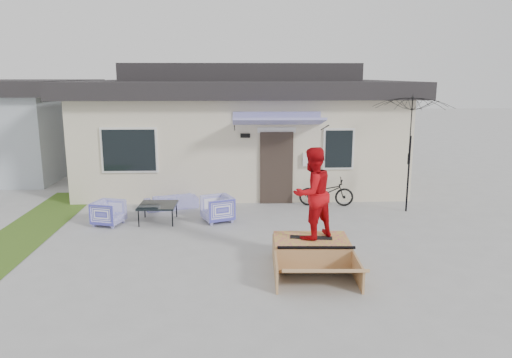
{
  "coord_description": "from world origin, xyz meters",
  "views": [
    {
      "loc": [
        -0.15,
        -9.38,
        3.69
      ],
      "look_at": [
        0.3,
        1.8,
        1.3
      ],
      "focal_mm": 34.22,
      "sensor_mm": 36.0,
      "label": 1
    }
  ],
  "objects_px": {
    "armchair_right": "(217,207)",
    "patio_umbrella": "(410,149)",
    "skate_ramp": "(311,251)",
    "skateboard": "(311,237)",
    "armchair_left": "(109,212)",
    "skater": "(312,192)",
    "coffee_table": "(158,213)",
    "loveseat": "(171,198)",
    "bicycle": "(326,189)"
  },
  "relations": [
    {
      "from": "armchair_right",
      "to": "skateboard",
      "type": "height_order",
      "value": "armchair_right"
    },
    {
      "from": "armchair_left",
      "to": "bicycle",
      "type": "height_order",
      "value": "bicycle"
    },
    {
      "from": "coffee_table",
      "to": "skateboard",
      "type": "distance_m",
      "value": 4.53
    },
    {
      "from": "bicycle",
      "to": "skateboard",
      "type": "distance_m",
      "value": 4.4
    },
    {
      "from": "bicycle",
      "to": "skater",
      "type": "bearing_deg",
      "value": 171.36
    },
    {
      "from": "armchair_right",
      "to": "skate_ramp",
      "type": "height_order",
      "value": "armchair_right"
    },
    {
      "from": "skate_ramp",
      "to": "skateboard",
      "type": "bearing_deg",
      "value": 90.0
    },
    {
      "from": "armchair_right",
      "to": "coffee_table",
      "type": "xyz_separation_m",
      "value": [
        -1.52,
        0.02,
        -0.14
      ]
    },
    {
      "from": "skate_ramp",
      "to": "skater",
      "type": "relative_size",
      "value": 1.08
    },
    {
      "from": "skateboard",
      "to": "skater",
      "type": "height_order",
      "value": "skater"
    },
    {
      "from": "patio_umbrella",
      "to": "skate_ramp",
      "type": "xyz_separation_m",
      "value": [
        -3.2,
        -3.65,
        -1.5
      ]
    },
    {
      "from": "armchair_right",
      "to": "bicycle",
      "type": "bearing_deg",
      "value": 92.7
    },
    {
      "from": "coffee_table",
      "to": "patio_umbrella",
      "type": "xyz_separation_m",
      "value": [
        6.7,
        0.73,
        1.52
      ]
    },
    {
      "from": "patio_umbrella",
      "to": "skate_ramp",
      "type": "bearing_deg",
      "value": -131.28
    },
    {
      "from": "armchair_right",
      "to": "skate_ramp",
      "type": "distance_m",
      "value": 3.51
    },
    {
      "from": "patio_umbrella",
      "to": "skateboard",
      "type": "xyz_separation_m",
      "value": [
        -3.2,
        -3.6,
        -1.23
      ]
    },
    {
      "from": "coffee_table",
      "to": "patio_umbrella",
      "type": "distance_m",
      "value": 6.91
    },
    {
      "from": "patio_umbrella",
      "to": "armchair_left",
      "type": "bearing_deg",
      "value": -173.24
    },
    {
      "from": "bicycle",
      "to": "coffee_table",
      "type": "bearing_deg",
      "value": 112.59
    },
    {
      "from": "armchair_right",
      "to": "loveseat",
      "type": "bearing_deg",
      "value": -156.33
    },
    {
      "from": "patio_umbrella",
      "to": "skate_ramp",
      "type": "distance_m",
      "value": 5.08
    },
    {
      "from": "skater",
      "to": "patio_umbrella",
      "type": "bearing_deg",
      "value": -165.15
    },
    {
      "from": "loveseat",
      "to": "patio_umbrella",
      "type": "bearing_deg",
      "value": 155.83
    },
    {
      "from": "coffee_table",
      "to": "bicycle",
      "type": "height_order",
      "value": "bicycle"
    },
    {
      "from": "armchair_right",
      "to": "bicycle",
      "type": "height_order",
      "value": "bicycle"
    },
    {
      "from": "skateboard",
      "to": "skate_ramp",
      "type": "bearing_deg",
      "value": -83.36
    },
    {
      "from": "skate_ramp",
      "to": "skater",
      "type": "distance_m",
      "value": 1.21
    },
    {
      "from": "bicycle",
      "to": "armchair_left",
      "type": "bearing_deg",
      "value": 111.14
    },
    {
      "from": "armchair_right",
      "to": "bicycle",
      "type": "distance_m",
      "value": 3.38
    },
    {
      "from": "armchair_left",
      "to": "skateboard",
      "type": "xyz_separation_m",
      "value": [
        4.7,
        -2.66,
        0.18
      ]
    },
    {
      "from": "loveseat",
      "to": "skater",
      "type": "relative_size",
      "value": 0.8
    },
    {
      "from": "patio_umbrella",
      "to": "skateboard",
      "type": "bearing_deg",
      "value": -131.64
    },
    {
      "from": "bicycle",
      "to": "patio_umbrella",
      "type": "relative_size",
      "value": 0.71
    },
    {
      "from": "armchair_left",
      "to": "armchair_right",
      "type": "xyz_separation_m",
      "value": [
        2.71,
        0.19,
        0.03
      ]
    },
    {
      "from": "skateboard",
      "to": "patio_umbrella",
      "type": "bearing_deg",
      "value": 57.31
    },
    {
      "from": "armchair_left",
      "to": "skater",
      "type": "bearing_deg",
      "value": -102.92
    },
    {
      "from": "armchair_left",
      "to": "skater",
      "type": "xyz_separation_m",
      "value": [
        4.7,
        -2.66,
        1.11
      ]
    },
    {
      "from": "armchair_right",
      "to": "skate_ramp",
      "type": "xyz_separation_m",
      "value": [
        1.98,
        -2.9,
        -0.12
      ]
    },
    {
      "from": "skateboard",
      "to": "skater",
      "type": "bearing_deg",
      "value": 98.95
    },
    {
      "from": "skater",
      "to": "armchair_right",
      "type": "bearing_deg",
      "value": -88.67
    },
    {
      "from": "bicycle",
      "to": "skate_ramp",
      "type": "height_order",
      "value": "bicycle"
    },
    {
      "from": "coffee_table",
      "to": "armchair_left",
      "type": "bearing_deg",
      "value": -170.27
    },
    {
      "from": "armchair_left",
      "to": "patio_umbrella",
      "type": "bearing_deg",
      "value": -66.62
    },
    {
      "from": "armchair_left",
      "to": "skater",
      "type": "height_order",
      "value": "skater"
    },
    {
      "from": "armchair_left",
      "to": "armchair_right",
      "type": "relative_size",
      "value": 0.93
    },
    {
      "from": "armchair_right",
      "to": "patio_umbrella",
      "type": "distance_m",
      "value": 5.42
    },
    {
      "from": "coffee_table",
      "to": "skate_ramp",
      "type": "relative_size",
      "value": 0.47
    },
    {
      "from": "coffee_table",
      "to": "skater",
      "type": "xyz_separation_m",
      "value": [
        3.5,
        -2.87,
        1.22
      ]
    },
    {
      "from": "bicycle",
      "to": "armchair_right",
      "type": "bearing_deg",
      "value": 120.37
    },
    {
      "from": "loveseat",
      "to": "patio_umbrella",
      "type": "xyz_separation_m",
      "value": [
        6.53,
        -0.56,
        1.46
      ]
    }
  ]
}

